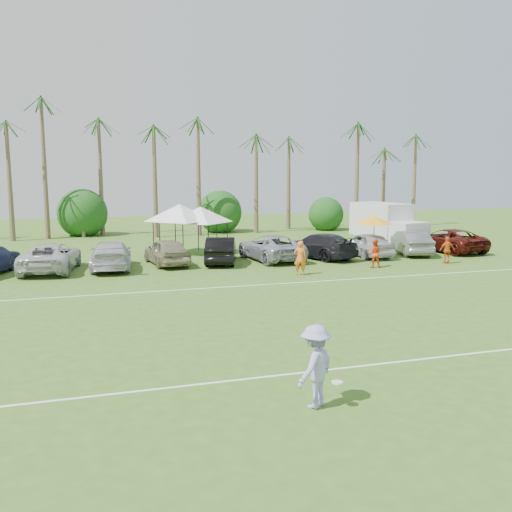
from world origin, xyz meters
name	(u,v)px	position (x,y,z in m)	size (l,w,h in m)	color
ground	(364,397)	(0.00, 0.00, 0.00)	(120.00, 120.00, 0.00)	#3B621D
field_lines	(262,318)	(0.00, 8.00, 0.01)	(80.00, 12.10, 0.01)	white
palm_tree_3	(52,114)	(-8.00, 38.00, 10.06)	(2.40, 2.40, 11.90)	brown
palm_tree_4	(105,147)	(-4.00, 38.00, 7.48)	(2.40, 2.40, 8.90)	brown
palm_tree_5	(153,138)	(0.00, 38.00, 8.35)	(2.40, 2.40, 9.90)	brown
palm_tree_6	(199,128)	(4.00, 38.00, 9.21)	(2.40, 2.40, 10.90)	brown
palm_tree_7	(243,120)	(8.00, 38.00, 10.06)	(2.40, 2.40, 11.90)	brown
palm_tree_8	(295,150)	(13.00, 38.00, 7.48)	(2.40, 2.40, 8.90)	brown
palm_tree_9	(344,141)	(18.00, 38.00, 8.35)	(2.40, 2.40, 9.90)	brown
palm_tree_10	(391,133)	(23.00, 38.00, 9.21)	(2.40, 2.40, 10.90)	brown
palm_tree_11	(427,125)	(27.00, 38.00, 10.06)	(2.40, 2.40, 11.90)	brown
bush_tree_1	(83,215)	(-6.00, 39.00, 1.80)	(4.00, 4.00, 4.00)	brown
bush_tree_2	(219,212)	(6.00, 39.00, 1.80)	(4.00, 4.00, 4.00)	brown
bush_tree_3	(319,210)	(16.00, 39.00, 1.80)	(4.00, 4.00, 4.00)	brown
sideline_player_a	(300,258)	(4.74, 15.97, 0.92)	(0.67, 0.44, 1.84)	orange
sideline_player_b	(374,253)	(9.70, 16.93, 0.82)	(0.80, 0.62, 1.64)	#DD4B18
sideline_player_c	(447,250)	(14.55, 16.89, 0.81)	(0.95, 0.40, 1.63)	#DA5918
box_truck	(388,224)	(14.95, 24.48, 1.71)	(3.27, 6.48, 3.19)	silver
canopy_tent_left	(179,204)	(0.03, 25.69, 3.34)	(4.81, 4.81, 3.89)	black
canopy_tent_right	(200,207)	(1.44, 25.72, 3.14)	(4.52, 4.52, 3.67)	black
market_umbrella	(374,220)	(11.54, 20.33, 2.43)	(2.44, 2.44, 2.71)	black
frisbee_player	(315,366)	(-1.38, -0.16, 0.98)	(1.45, 1.33, 1.95)	#A29ADB
parked_car_2	(51,257)	(-7.96, 21.16, 0.79)	(2.63, 5.71, 1.59)	#BDBEBE
parked_car_3	(111,255)	(-4.74, 20.97, 0.79)	(2.22, 5.47, 1.59)	#BABABF
parked_car_4	(167,251)	(-1.52, 21.49, 0.79)	(1.88, 4.66, 1.59)	gray
parked_car_5	(221,250)	(1.71, 21.18, 0.79)	(1.68, 4.82, 1.59)	black
parked_car_6	(271,247)	(4.93, 21.38, 0.79)	(2.63, 5.71, 1.59)	#9A9EA5
parked_car_7	(319,246)	(8.15, 21.22, 0.79)	(2.22, 5.47, 1.59)	black
parked_car_8	(367,244)	(11.37, 20.94, 0.79)	(1.88, 4.66, 1.59)	silver
parked_car_9	(409,242)	(14.60, 21.02, 0.79)	(1.68, 4.82, 1.59)	slate
parked_car_10	(448,240)	(17.82, 21.29, 0.79)	(2.63, 5.71, 1.59)	#4B120C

